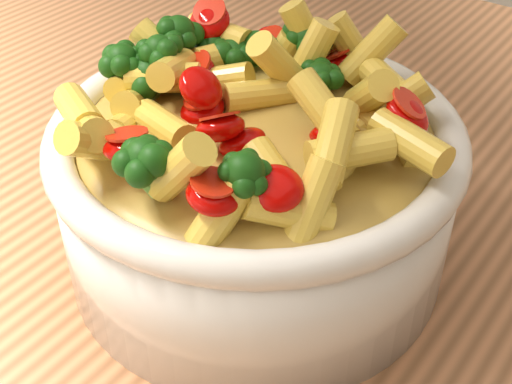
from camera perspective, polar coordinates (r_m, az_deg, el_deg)
The scene contains 3 objects.
table at distance 0.58m, azimuth 5.61°, elevation -8.72°, with size 1.20×0.80×0.90m.
serving_bowl at distance 0.43m, azimuth 0.00°, elevation 0.13°, with size 0.24×0.24×0.10m.
pasta_salad at distance 0.39m, azimuth 0.00°, elevation 7.53°, with size 0.19×0.19×0.04m.
Camera 1 is at (0.19, -0.35, 1.21)m, focal length 50.00 mm.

